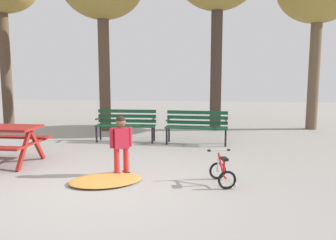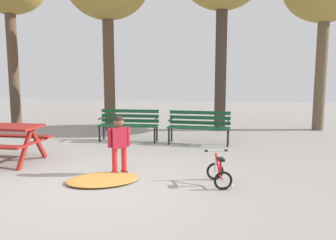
% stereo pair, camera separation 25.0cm
% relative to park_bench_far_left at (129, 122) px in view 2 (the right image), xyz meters
% --- Properties ---
extents(ground, '(36.00, 36.00, 0.00)m').
position_rel_park_bench_far_left_xyz_m(ground, '(0.54, -3.77, -0.51)').
color(ground, gray).
extents(park_bench_far_left, '(1.61, 0.51, 0.85)m').
position_rel_park_bench_far_left_xyz_m(park_bench_far_left, '(0.00, 0.00, 0.00)').
color(park_bench_far_left, '#144728').
rests_on(park_bench_far_left, ground).
extents(park_bench_left, '(1.62, 0.52, 0.85)m').
position_rel_park_bench_far_left_xyz_m(park_bench_left, '(1.91, -0.06, 0.00)').
color(park_bench_left, '#144728').
rests_on(park_bench_left, ground).
extents(child_standing, '(0.36, 0.28, 1.08)m').
position_rel_park_bench_far_left_xyz_m(child_standing, '(0.71, -3.05, 0.12)').
color(child_standing, red).
rests_on(child_standing, ground).
extents(kids_bicycle, '(0.48, 0.62, 0.54)m').
position_rel_park_bench_far_left_xyz_m(kids_bicycle, '(2.49, -3.31, -0.31)').
color(kids_bicycle, black).
rests_on(kids_bicycle, ground).
extents(leaf_pile, '(1.46, 1.29, 0.07)m').
position_rel_park_bench_far_left_xyz_m(leaf_pile, '(0.55, -3.47, -0.48)').
color(leaf_pile, '#C68438').
rests_on(leaf_pile, ground).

